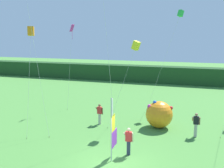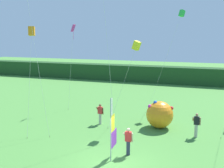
{
  "view_description": "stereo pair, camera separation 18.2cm",
  "coord_description": "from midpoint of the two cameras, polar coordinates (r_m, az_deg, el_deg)",
  "views": [
    {
      "loc": [
        4.14,
        -12.74,
        6.82
      ],
      "look_at": [
        -0.94,
        2.58,
        3.88
      ],
      "focal_mm": 41.8,
      "sensor_mm": 36.0,
      "label": 1
    },
    {
      "loc": [
        4.32,
        -12.68,
        6.82
      ],
      "look_at": [
        -0.94,
        2.58,
        3.88
      ],
      "focal_mm": 41.8,
      "sensor_mm": 36.0,
      "label": 2
    }
  ],
  "objects": [
    {
      "name": "person_near_banner",
      "position": [
        18.95,
        17.62,
        -8.37
      ],
      "size": [
        0.55,
        0.48,
        1.69
      ],
      "color": "#B7B2A3",
      "rests_on": "ground"
    },
    {
      "name": "kite_magenta_diamond_4",
      "position": [
        25.19,
        -9.01,
        10.68
      ],
      "size": [
        0.32,
        1.52,
        7.94
      ],
      "color": "brown",
      "rests_on": "ground"
    },
    {
      "name": "person_mid_field",
      "position": [
        15.5,
        3.32,
        -12.24
      ],
      "size": [
        0.55,
        0.48,
        1.64
      ],
      "color": "#2D334C",
      "rests_on": "ground"
    },
    {
      "name": "distant_treeline",
      "position": [
        39.58,
        12.04,
        1.98
      ],
      "size": [
        80.0,
        2.4,
        2.46
      ],
      "primitive_type": "cube",
      "color": "#1E421E",
      "rests_on": "ground"
    },
    {
      "name": "person_far_right",
      "position": [
        20.61,
        -2.98,
        -6.47
      ],
      "size": [
        0.55,
        0.48,
        1.64
      ],
      "color": "#B7B2A3",
      "rests_on": "ground"
    },
    {
      "name": "kite_yellow_box_2",
      "position": [
        19.53,
        4.96,
        8.29
      ],
      "size": [
        2.16,
        1.6,
        6.54
      ],
      "color": "brown",
      "rests_on": "ground"
    },
    {
      "name": "kite_green_box_0",
      "position": [
        25.71,
        14.51,
        14.57
      ],
      "size": [
        2.99,
        1.45,
        9.28
      ],
      "color": "brown",
      "rests_on": "ground"
    },
    {
      "name": "ground_plane",
      "position": [
        15.03,
        -0.04,
        -16.65
      ],
      "size": [
        120.0,
        120.0,
        0.0
      ],
      "primitive_type": "plane",
      "color": "#478438"
    },
    {
      "name": "inflatable_balloon",
      "position": [
        20.13,
        10.02,
        -6.57
      ],
      "size": [
        2.03,
        2.03,
        2.11
      ],
      "color": "orange",
      "rests_on": "ground"
    },
    {
      "name": "kite_orange_box_6",
      "position": [
        20.11,
        -17.58,
        10.87
      ],
      "size": [
        1.2,
        2.7,
        7.56
      ],
      "color": "brown",
      "rests_on": "ground"
    },
    {
      "name": "banner_flag",
      "position": [
        14.69,
        -0.15,
        -9.96
      ],
      "size": [
        0.06,
        1.03,
        3.61
      ],
      "color": "#B7B7BC",
      "rests_on": "ground"
    }
  ]
}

